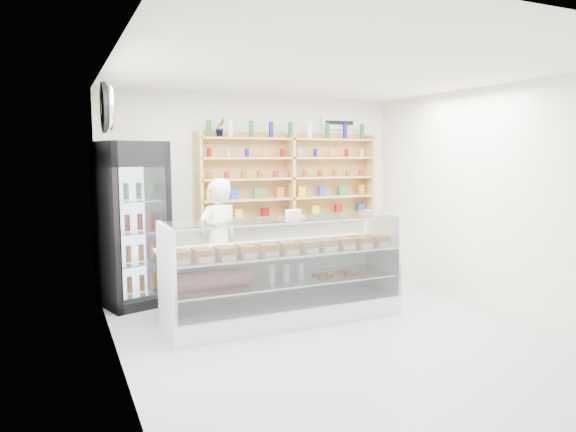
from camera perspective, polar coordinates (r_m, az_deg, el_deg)
name	(u,v)px	position (r m, az deg, el deg)	size (l,w,h in m)	color
room	(341,207)	(5.43, 5.91, 0.97)	(5.00, 5.00, 5.00)	#999A9E
display_counter	(284,291)	(6.14, -0.45, -8.37)	(2.81, 0.84, 1.22)	white
shop_worker	(218,244)	(6.51, -7.79, -3.13)	(0.61, 0.40, 1.66)	silver
drinks_cooler	(132,224)	(6.90, -16.96, -0.85)	(0.94, 0.92, 2.12)	black
wall_shelving	(291,178)	(7.72, 0.29, 4.19)	(2.84, 0.28, 1.33)	tan
potted_plant	(220,128)	(7.33, -7.53, 9.71)	(0.14, 0.12, 0.26)	#1E6626
security_mirror	(109,108)	(5.90, -19.31, 11.30)	(0.15, 0.50, 0.50)	silver
wall_sign	(339,123)	(8.26, 5.67, 10.28)	(0.62, 0.03, 0.20)	white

